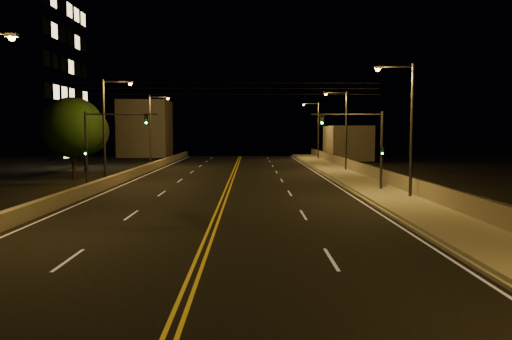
{
  "coord_description": "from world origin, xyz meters",
  "views": [
    {
      "loc": [
        1.72,
        -6.31,
        4.44
      ],
      "look_at": [
        2.0,
        18.0,
        2.5
      ],
      "focal_mm": 35.0,
      "sensor_mm": 36.0,
      "label": 1
    }
  ],
  "objects_px": {
    "streetlight_5": "(107,124)",
    "tree_0": "(73,128)",
    "tree_1": "(85,131)",
    "streetlight_1": "(407,122)",
    "streetlight_2": "(344,125)",
    "streetlight_3": "(316,127)",
    "streetlight_6": "(152,126)",
    "traffic_signal_left": "(101,141)",
    "traffic_signal_right": "(367,141)"
  },
  "relations": [
    {
      "from": "streetlight_5",
      "to": "tree_0",
      "type": "bearing_deg",
      "value": 133.89
    },
    {
      "from": "streetlight_5",
      "to": "tree_1",
      "type": "xyz_separation_m",
      "value": [
        -6.26,
        13.32,
        -0.61
      ]
    },
    {
      "from": "streetlight_1",
      "to": "tree_1",
      "type": "height_order",
      "value": "streetlight_1"
    },
    {
      "from": "streetlight_2",
      "to": "streetlight_5",
      "type": "height_order",
      "value": "same"
    },
    {
      "from": "streetlight_3",
      "to": "tree_0",
      "type": "distance_m",
      "value": 38.34
    },
    {
      "from": "streetlight_6",
      "to": "tree_0",
      "type": "xyz_separation_m",
      "value": [
        -4.47,
        -13.93,
        -0.27
      ]
    },
    {
      "from": "traffic_signal_left",
      "to": "streetlight_1",
      "type": "bearing_deg",
      "value": -11.25
    },
    {
      "from": "streetlight_5",
      "to": "streetlight_3",
      "type": "bearing_deg",
      "value": 56.98
    },
    {
      "from": "streetlight_5",
      "to": "traffic_signal_right",
      "type": "bearing_deg",
      "value": -16.12
    },
    {
      "from": "streetlight_3",
      "to": "tree_1",
      "type": "distance_m",
      "value": 33.92
    },
    {
      "from": "streetlight_3",
      "to": "streetlight_2",
      "type": "bearing_deg",
      "value": -90.0
    },
    {
      "from": "streetlight_1",
      "to": "traffic_signal_left",
      "type": "bearing_deg",
      "value": 168.75
    },
    {
      "from": "streetlight_1",
      "to": "streetlight_2",
      "type": "xyz_separation_m",
      "value": [
        0.0,
        21.26,
        0.0
      ]
    },
    {
      "from": "streetlight_5",
      "to": "traffic_signal_left",
      "type": "relative_size",
      "value": 1.48
    },
    {
      "from": "streetlight_6",
      "to": "tree_0",
      "type": "height_order",
      "value": "streetlight_6"
    },
    {
      "from": "streetlight_6",
      "to": "traffic_signal_left",
      "type": "relative_size",
      "value": 1.48
    },
    {
      "from": "streetlight_2",
      "to": "traffic_signal_left",
      "type": "xyz_separation_m",
      "value": [
        -20.27,
        -17.23,
        -1.28
      ]
    },
    {
      "from": "streetlight_3",
      "to": "traffic_signal_left",
      "type": "height_order",
      "value": "streetlight_3"
    },
    {
      "from": "streetlight_2",
      "to": "tree_1",
      "type": "distance_m",
      "value": 27.74
    },
    {
      "from": "traffic_signal_right",
      "to": "streetlight_3",
      "type": "bearing_deg",
      "value": 87.72
    },
    {
      "from": "streetlight_6",
      "to": "tree_0",
      "type": "relative_size",
      "value": 1.15
    },
    {
      "from": "streetlight_6",
      "to": "traffic_signal_left",
      "type": "bearing_deg",
      "value": -87.31
    },
    {
      "from": "streetlight_5",
      "to": "streetlight_6",
      "type": "relative_size",
      "value": 1.0
    },
    {
      "from": "streetlight_6",
      "to": "traffic_signal_right",
      "type": "distance_m",
      "value": 31.43
    },
    {
      "from": "traffic_signal_right",
      "to": "traffic_signal_left",
      "type": "bearing_deg",
      "value": 180.0
    },
    {
      "from": "traffic_signal_left",
      "to": "tree_1",
      "type": "xyz_separation_m",
      "value": [
        -7.41,
        19.07,
        0.67
      ]
    },
    {
      "from": "streetlight_6",
      "to": "streetlight_2",
      "type": "bearing_deg",
      "value": -18.34
    },
    {
      "from": "streetlight_1",
      "to": "streetlight_5",
      "type": "height_order",
      "value": "same"
    },
    {
      "from": "streetlight_2",
      "to": "streetlight_6",
      "type": "bearing_deg",
      "value": 161.66
    },
    {
      "from": "traffic_signal_right",
      "to": "tree_1",
      "type": "bearing_deg",
      "value": 143.88
    },
    {
      "from": "streetlight_1",
      "to": "tree_0",
      "type": "height_order",
      "value": "streetlight_1"
    },
    {
      "from": "traffic_signal_right",
      "to": "streetlight_5",
      "type": "bearing_deg",
      "value": 163.88
    },
    {
      "from": "streetlight_2",
      "to": "streetlight_3",
      "type": "xyz_separation_m",
      "value": [
        0.0,
        21.45,
        0.0
      ]
    },
    {
      "from": "streetlight_6",
      "to": "tree_0",
      "type": "distance_m",
      "value": 14.64
    },
    {
      "from": "streetlight_2",
      "to": "traffic_signal_right",
      "type": "relative_size",
      "value": 1.48
    },
    {
      "from": "streetlight_1",
      "to": "traffic_signal_left",
      "type": "relative_size",
      "value": 1.48
    },
    {
      "from": "streetlight_2",
      "to": "streetlight_3",
      "type": "distance_m",
      "value": 21.45
    },
    {
      "from": "traffic_signal_right",
      "to": "streetlight_1",
      "type": "bearing_deg",
      "value": -69.06
    },
    {
      "from": "streetlight_3",
      "to": "tree_1",
      "type": "relative_size",
      "value": 1.23
    },
    {
      "from": "streetlight_5",
      "to": "traffic_signal_left",
      "type": "xyz_separation_m",
      "value": [
        1.14,
        -5.74,
        -1.28
      ]
    },
    {
      "from": "streetlight_3",
      "to": "tree_1",
      "type": "height_order",
      "value": "streetlight_3"
    },
    {
      "from": "streetlight_2",
      "to": "traffic_signal_right",
      "type": "bearing_deg",
      "value": -95.12
    },
    {
      "from": "streetlight_3",
      "to": "streetlight_6",
      "type": "xyz_separation_m",
      "value": [
        -21.41,
        -14.35,
        0.0
      ]
    },
    {
      "from": "traffic_signal_left",
      "to": "tree_0",
      "type": "distance_m",
      "value": 11.86
    },
    {
      "from": "streetlight_1",
      "to": "tree_1",
      "type": "distance_m",
      "value": 36.05
    },
    {
      "from": "streetlight_3",
      "to": "tree_0",
      "type": "xyz_separation_m",
      "value": [
        -25.88,
        -28.29,
        -0.27
      ]
    },
    {
      "from": "streetlight_6",
      "to": "streetlight_5",
      "type": "bearing_deg",
      "value": -90.0
    },
    {
      "from": "traffic_signal_left",
      "to": "streetlight_2",
      "type": "bearing_deg",
      "value": 40.37
    },
    {
      "from": "streetlight_5",
      "to": "tree_0",
      "type": "height_order",
      "value": "streetlight_5"
    },
    {
      "from": "tree_1",
      "to": "streetlight_3",
      "type": "bearing_deg",
      "value": 35.33
    }
  ]
}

